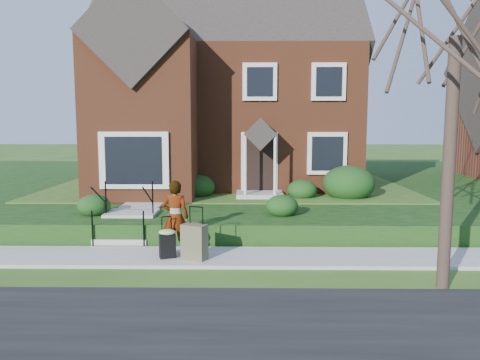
{
  "coord_description": "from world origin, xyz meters",
  "views": [
    {
      "loc": [
        0.74,
        -10.66,
        3.17
      ],
      "look_at": [
        0.57,
        2.0,
        1.62
      ],
      "focal_mm": 35.0,
      "sensor_mm": 36.0,
      "label": 1
    }
  ],
  "objects_px": {
    "front_steps": "(128,222)",
    "suitcase_black": "(167,242)",
    "woman": "(175,217)",
    "suitcase_olive": "(194,242)",
    "tree_verge": "(457,11)"
  },
  "relations": [
    {
      "from": "woman",
      "to": "suitcase_black",
      "type": "height_order",
      "value": "woman"
    },
    {
      "from": "woman",
      "to": "tree_verge",
      "type": "xyz_separation_m",
      "value": [
        5.49,
        -2.02,
        4.22
      ]
    },
    {
      "from": "woman",
      "to": "tree_verge",
      "type": "height_order",
      "value": "tree_verge"
    },
    {
      "from": "suitcase_black",
      "to": "suitcase_olive",
      "type": "xyz_separation_m",
      "value": [
        0.63,
        -0.1,
        0.03
      ]
    },
    {
      "from": "front_steps",
      "to": "suitcase_black",
      "type": "distance_m",
      "value": 2.5
    },
    {
      "from": "front_steps",
      "to": "woman",
      "type": "height_order",
      "value": "woman"
    },
    {
      "from": "woman",
      "to": "suitcase_olive",
      "type": "height_order",
      "value": "woman"
    },
    {
      "from": "woman",
      "to": "suitcase_black",
      "type": "xyz_separation_m",
      "value": [
        -0.13,
        -0.37,
        -0.5
      ]
    },
    {
      "from": "suitcase_black",
      "to": "tree_verge",
      "type": "distance_m",
      "value": 7.53
    },
    {
      "from": "front_steps",
      "to": "woman",
      "type": "relative_size",
      "value": 1.15
    },
    {
      "from": "suitcase_olive",
      "to": "woman",
      "type": "bearing_deg",
      "value": 161.19
    },
    {
      "from": "suitcase_olive",
      "to": "tree_verge",
      "type": "bearing_deg",
      "value": 7.27
    },
    {
      "from": "woman",
      "to": "tree_verge",
      "type": "bearing_deg",
      "value": 163.52
    },
    {
      "from": "tree_verge",
      "to": "suitcase_olive",
      "type": "bearing_deg",
      "value": 162.75
    },
    {
      "from": "suitcase_black",
      "to": "front_steps",
      "type": "bearing_deg",
      "value": 104.44
    }
  ]
}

